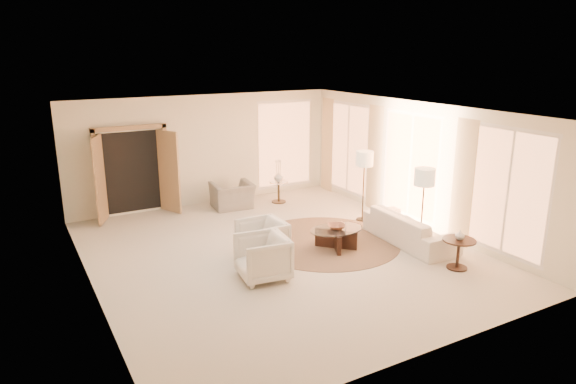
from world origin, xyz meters
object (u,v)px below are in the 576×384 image
sofa (410,228)px  armchair_left (262,238)px  floor_lamp_far (424,181)px  bowl (336,227)px  side_table (279,190)px  accent_chair (232,191)px  coffee_table (336,236)px  end_table (459,249)px  side_vase (279,177)px  end_vase (460,235)px  armchair_right (262,255)px  floor_lamp_near (364,162)px

sofa → armchair_left: (-3.04, 0.76, 0.10)m
sofa → floor_lamp_far: floor_lamp_far is taller
floor_lamp_far → bowl: floor_lamp_far is taller
side_table → accent_chair: bearing=173.5°
coffee_table → end_table: size_ratio=2.20×
end_table → side_vase: 5.41m
coffee_table → accent_chair: bearing=101.6°
end_table → side_table: bearing=99.1°
sofa → floor_lamp_far: 1.15m
coffee_table → floor_lamp_far: 2.05m
end_table → end_vase: 0.26m
armchair_right → floor_lamp_near: size_ratio=0.52×
side_table → coffee_table: bearing=-98.7°
end_table → end_vase: end_vase is taller
side_table → floor_lamp_near: bearing=-65.6°
accent_chair → end_vase: (2.12, -5.47, 0.22)m
floor_lamp_far → accent_chair: bearing=116.6°
armchair_left → bowl: armchair_left is taller
armchair_right → end_vase: bearing=74.8°
bowl → side_vase: (0.53, 3.42, 0.23)m
armchair_left → floor_lamp_near: bearing=106.9°
sofa → floor_lamp_near: (0.04, 1.65, 1.09)m
floor_lamp_far → side_vase: floor_lamp_far is taller
side_table → bowl: 3.47m
side_vase → coffee_table: bearing=-98.7°
armchair_right → side_table: size_ratio=1.51×
accent_chair → coffee_table: bearing=106.8°
side_table → floor_lamp_far: bearing=-77.4°
accent_chair → coffee_table: 3.64m
side_table → bowl: bearing=-98.7°
armchair_left → armchair_right: bearing=-25.4°
floor_lamp_near → bowl: floor_lamp_near is taller
armchair_left → side_table: armchair_left is taller
coffee_table → side_table: size_ratio=2.32×
coffee_table → side_vase: (0.53, 3.42, 0.43)m
armchair_left → coffee_table: (1.53, -0.28, -0.15)m
floor_lamp_far → bowl: bearing=150.6°
armchair_left → bowl: 1.55m
floor_lamp_far → side_vase: bearing=102.6°
armchair_left → armchair_right: size_ratio=0.98×
end_table → armchair_right: bearing=157.3°
armchair_right → bowl: size_ratio=2.41×
bowl → armchair_right: bearing=-164.7°
coffee_table → end_table: 2.36m
floor_lamp_far → end_table: bearing=-94.9°
sofa → armchair_right: size_ratio=2.55×
floor_lamp_far → end_vase: 1.32m
side_table → bowl: size_ratio=1.59×
coffee_table → floor_lamp_far: floor_lamp_far is taller
sofa → floor_lamp_near: floor_lamp_near is taller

